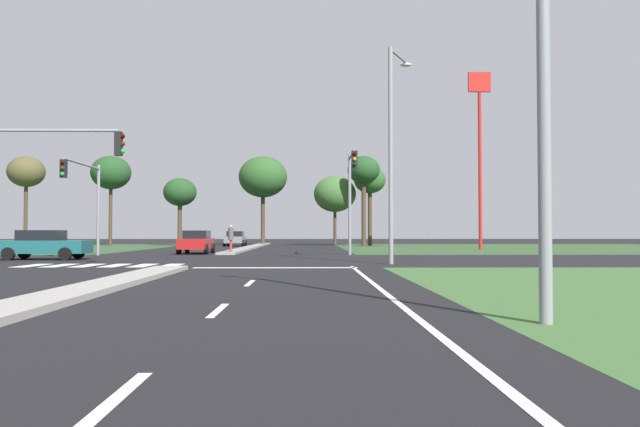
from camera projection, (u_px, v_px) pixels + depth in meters
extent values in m
plane|color=black|center=(207.00, 260.00, 31.55)|extent=(200.00, 200.00, 0.00)
cube|color=#2D4C28|center=(536.00, 248.00, 56.49)|extent=(35.00, 35.00, 0.01)
cube|color=gray|center=(52.00, 299.00, 12.56)|extent=(1.20, 22.00, 0.14)
cube|color=gray|center=(252.00, 247.00, 56.53)|extent=(1.20, 36.00, 0.14)
cube|color=silver|center=(114.00, 400.00, 5.19)|extent=(0.14, 2.00, 0.01)
cube|color=silver|center=(218.00, 310.00, 11.19)|extent=(0.14, 2.00, 0.01)
cube|color=silver|center=(250.00, 283.00, 17.19)|extent=(0.14, 2.00, 0.01)
cube|color=silver|center=(389.00, 296.00, 13.68)|extent=(0.14, 24.00, 0.01)
cube|color=silver|center=(275.00, 268.00, 24.62)|extent=(6.40, 0.50, 0.01)
cube|color=silver|center=(32.00, 266.00, 26.23)|extent=(0.70, 2.80, 0.01)
cube|color=silver|center=(60.00, 265.00, 26.25)|extent=(0.70, 2.80, 0.01)
cube|color=silver|center=(88.00, 265.00, 26.28)|extent=(0.70, 2.80, 0.01)
cube|color=silver|center=(115.00, 265.00, 26.30)|extent=(0.70, 2.80, 0.01)
cube|color=silver|center=(143.00, 265.00, 26.32)|extent=(0.70, 2.80, 0.01)
cube|color=silver|center=(171.00, 265.00, 26.34)|extent=(0.70, 2.80, 0.01)
cube|color=#A31919|center=(196.00, 244.00, 40.96)|extent=(1.72, 4.27, 0.66)
cube|color=black|center=(197.00, 235.00, 41.13)|extent=(1.51, 1.97, 0.52)
cube|color=red|center=(212.00, 242.00, 43.13)|extent=(0.20, 0.04, 0.14)
cube|color=red|center=(192.00, 242.00, 43.11)|extent=(0.20, 0.04, 0.14)
cylinder|color=black|center=(206.00, 249.00, 39.60)|extent=(0.22, 0.64, 0.64)
cylinder|color=black|center=(179.00, 249.00, 39.57)|extent=(0.22, 0.64, 0.64)
cylinder|color=black|center=(213.00, 248.00, 42.33)|extent=(0.22, 0.64, 0.64)
cylinder|color=black|center=(187.00, 248.00, 42.30)|extent=(0.22, 0.64, 0.64)
cube|color=slate|center=(235.00, 240.00, 63.29)|extent=(1.79, 4.23, 0.65)
cube|color=black|center=(235.00, 234.00, 63.45)|extent=(1.57, 1.95, 0.52)
cube|color=red|center=(244.00, 239.00, 65.44)|extent=(0.20, 0.04, 0.14)
cube|color=red|center=(231.00, 239.00, 65.41)|extent=(0.20, 0.04, 0.14)
cylinder|color=black|center=(243.00, 243.00, 61.94)|extent=(0.22, 0.64, 0.64)
cylinder|color=black|center=(225.00, 243.00, 61.91)|extent=(0.22, 0.64, 0.64)
cylinder|color=black|center=(246.00, 243.00, 64.65)|extent=(0.22, 0.64, 0.64)
cylinder|color=black|center=(228.00, 243.00, 64.61)|extent=(0.22, 0.64, 0.64)
cube|color=#19565B|center=(44.00, 247.00, 32.15)|extent=(4.38, 1.79, 0.65)
cube|color=black|center=(42.00, 235.00, 32.17)|extent=(2.02, 1.57, 0.52)
cube|color=red|center=(7.00, 245.00, 32.79)|extent=(0.04, 0.20, 0.14)
cylinder|color=black|center=(78.00, 253.00, 33.06)|extent=(0.64, 0.22, 0.64)
cylinder|color=black|center=(65.00, 254.00, 31.27)|extent=(0.64, 0.22, 0.64)
cylinder|color=black|center=(24.00, 253.00, 33.01)|extent=(0.64, 0.22, 0.64)
cylinder|color=black|center=(8.00, 254.00, 31.22)|extent=(0.64, 0.22, 0.64)
cylinder|color=gray|center=(53.00, 130.00, 25.02)|extent=(5.15, 0.12, 0.12)
cube|color=black|center=(119.00, 144.00, 25.05)|extent=(0.26, 0.32, 0.95)
sphere|color=#360503|center=(123.00, 136.00, 25.06)|extent=(0.20, 0.20, 0.20)
sphere|color=#3A2405|center=(123.00, 144.00, 25.05)|extent=(0.20, 0.20, 0.20)
sphere|color=green|center=(122.00, 151.00, 25.05)|extent=(0.20, 0.20, 0.20)
cylinder|color=gray|center=(98.00, 210.00, 38.09)|extent=(0.18, 0.18, 5.46)
cylinder|color=gray|center=(83.00, 164.00, 35.43)|extent=(0.12, 5.46, 0.12)
cube|color=black|center=(64.00, 169.00, 32.68)|extent=(0.32, 0.26, 0.95)
sphere|color=#360503|center=(62.00, 162.00, 32.53)|extent=(0.20, 0.20, 0.20)
sphere|color=#3A2405|center=(62.00, 168.00, 32.52)|extent=(0.20, 0.20, 0.20)
sphere|color=green|center=(62.00, 174.00, 32.52)|extent=(0.20, 0.20, 0.20)
cylinder|color=gray|center=(350.00, 205.00, 38.37)|extent=(0.18, 0.18, 6.14)
cylinder|color=gray|center=(352.00, 154.00, 36.46)|extent=(0.12, 3.98, 0.12)
cube|color=black|center=(354.00, 159.00, 34.46)|extent=(0.32, 0.26, 0.95)
sphere|color=#360503|center=(355.00, 154.00, 34.31)|extent=(0.20, 0.20, 0.20)
sphere|color=orange|center=(355.00, 159.00, 34.30)|extent=(0.20, 0.20, 0.20)
sphere|color=black|center=(355.00, 165.00, 34.29)|extent=(0.20, 0.20, 0.20)
cylinder|color=gray|center=(543.00, 30.00, 9.66)|extent=(0.20, 0.20, 8.97)
cylinder|color=gray|center=(391.00, 155.00, 27.60)|extent=(0.20, 0.20, 9.52)
cylinder|color=gray|center=(398.00, 56.00, 28.81)|extent=(1.11, 2.17, 0.10)
ellipsoid|color=#B2B2A8|center=(406.00, 65.00, 29.88)|extent=(0.56, 0.28, 0.20)
cylinder|color=maroon|center=(231.00, 246.00, 40.87)|extent=(0.16, 0.16, 0.74)
cylinder|color=#4C4C4C|center=(231.00, 234.00, 40.89)|extent=(0.34, 0.34, 0.77)
sphere|color=tan|center=(231.00, 226.00, 40.90)|extent=(0.22, 0.22, 0.22)
cylinder|color=red|center=(480.00, 170.00, 51.07)|extent=(0.28, 0.28, 12.79)
cube|color=red|center=(479.00, 82.00, 51.29)|extent=(1.80, 0.30, 1.60)
torus|color=yellow|center=(474.00, 83.00, 51.45)|extent=(0.96, 0.16, 0.96)
torus|color=yellow|center=(484.00, 83.00, 51.46)|extent=(0.96, 0.16, 0.96)
cylinder|color=#423323|center=(26.00, 213.00, 66.90)|extent=(0.38, 0.38, 6.77)
ellipsoid|color=#4C4728|center=(26.00, 172.00, 67.03)|extent=(3.85, 3.85, 3.27)
cylinder|color=#423323|center=(111.00, 214.00, 65.96)|extent=(0.36, 0.36, 6.50)
ellipsoid|color=#1E421E|center=(111.00, 173.00, 66.09)|extent=(4.12, 4.12, 3.50)
cylinder|color=#423323|center=(180.00, 224.00, 63.58)|extent=(0.43, 0.43, 4.53)
ellipsoid|color=#1E421E|center=(180.00, 192.00, 63.67)|extent=(3.32, 3.32, 2.82)
cylinder|color=#423323|center=(263.00, 218.00, 68.40)|extent=(0.44, 0.44, 5.96)
ellipsoid|color=#285123|center=(263.00, 177.00, 68.53)|extent=(5.25, 5.25, 4.47)
cylinder|color=#423323|center=(364.00, 212.00, 63.85)|extent=(0.46, 0.46, 6.82)
ellipsoid|color=#1E421E|center=(364.00, 170.00, 63.98)|extent=(3.28, 3.28, 2.79)
cylinder|color=#423323|center=(335.00, 225.00, 66.82)|extent=(0.33, 0.33, 4.21)
ellipsoid|color=#38602D|center=(335.00, 194.00, 66.92)|extent=(4.48, 4.48, 3.81)
cylinder|color=#423323|center=(370.00, 217.00, 65.16)|extent=(0.43, 0.43, 5.89)
ellipsoid|color=#285123|center=(370.00, 180.00, 65.27)|extent=(3.27, 3.27, 2.78)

